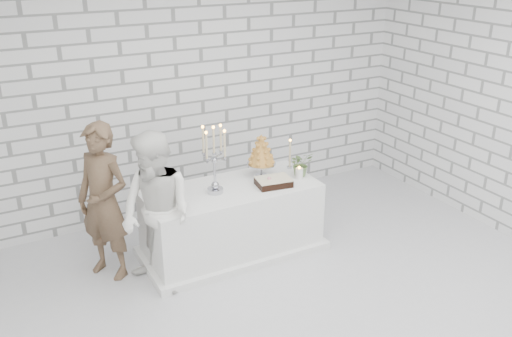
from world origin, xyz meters
name	(u,v)px	position (x,y,z in m)	size (l,w,h in m)	color
ground	(286,319)	(0.00, 0.00, 0.00)	(6.00, 5.00, 0.01)	silver
wall_back	(177,91)	(0.00, 2.50, 1.50)	(6.00, 0.01, 3.00)	white
cake_table	(232,220)	(0.09, 1.27, 0.38)	(1.80, 0.80, 0.75)	white
groom	(104,202)	(-1.17, 1.47, 0.79)	(0.58, 0.38, 1.58)	brown
bride	(157,214)	(-0.80, 1.01, 0.78)	(0.76, 0.59, 1.56)	white
candelabra	(214,160)	(-0.11, 1.25, 1.10)	(0.29, 0.29, 0.71)	#A9A9B4
croquembouche	(261,155)	(0.50, 1.39, 0.99)	(0.31, 0.31, 0.48)	#A86A1F
chocolate_cake	(274,182)	(0.50, 1.12, 0.79)	(0.35, 0.25, 0.08)	black
pillar_candle	(299,173)	(0.83, 1.15, 0.81)	(0.08, 0.08, 0.12)	white
extra_taper	(290,155)	(0.90, 1.45, 0.91)	(0.06, 0.06, 0.32)	beige
flowers	(301,164)	(0.89, 1.21, 0.89)	(0.24, 0.21, 0.27)	#4B6B37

